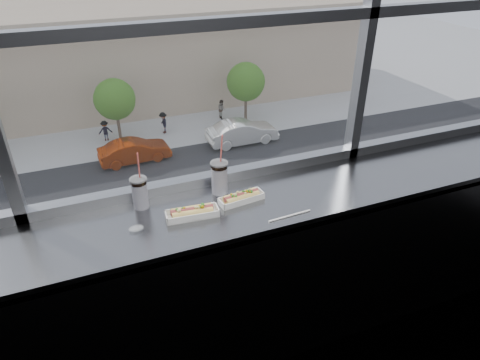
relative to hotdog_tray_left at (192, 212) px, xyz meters
name	(u,v)px	position (x,y,z in m)	size (l,w,h in m)	color
wall_back_lower	(211,255)	(0.18, 0.30, -0.58)	(6.00, 6.00, 0.00)	black
counter	(223,212)	(0.18, 0.02, -0.06)	(6.00, 0.55, 0.06)	gray
counter_fascia	(241,313)	(0.18, -0.23, -0.58)	(6.00, 0.04, 1.04)	gray
hotdog_tray_left	(192,212)	(0.00, 0.00, 0.00)	(0.28, 0.12, 0.07)	white
hotdog_tray_right	(241,197)	(0.29, 0.04, 0.00)	(0.26, 0.11, 0.06)	white
soda_cup_left	(140,191)	(-0.23, 0.19, 0.07)	(0.09, 0.09, 0.34)	white
soda_cup_right	(219,176)	(0.21, 0.18, 0.08)	(0.10, 0.10, 0.37)	white
loose_straw	(290,216)	(0.47, -0.19, -0.02)	(0.01, 0.01, 0.25)	white
wrapper	(136,228)	(-0.29, -0.01, -0.02)	(0.09, 0.06, 0.02)	silver
plaza_ground	(79,83)	(0.18, 43.80, -12.13)	(120.00, 120.00, 0.00)	#A9A9A9
street_asphalt	(108,199)	(0.18, 20.30, -12.10)	(80.00, 10.00, 0.06)	black
far_sidewalk	(94,143)	(0.18, 28.30, -12.11)	(80.00, 6.00, 0.04)	#A9A9A9
far_building	(75,56)	(0.18, 38.30, -8.13)	(50.00, 14.00, 8.00)	tan
car_near_e	(362,167)	(14.65, 16.30, -10.97)	(6.61, 2.75, 2.20)	#5A81B7
car_far_c	(242,128)	(10.20, 24.30, -10.94)	(6.77, 2.82, 2.26)	white
car_near_d	(221,198)	(5.70, 16.30, -10.97)	(6.61, 2.76, 2.20)	white
car_far_b	(134,147)	(2.51, 24.30, -11.05)	(6.11, 2.55, 2.04)	#972600
pedestrian_d	(222,107)	(10.43, 29.36, -11.15)	(0.83, 0.62, 1.87)	#66605B
pedestrian_b	(105,129)	(1.10, 28.46, -11.17)	(0.81, 0.61, 1.83)	#66605B
pedestrian_c	(163,121)	(5.35, 28.21, -11.11)	(0.87, 0.65, 1.96)	#66605B
tree_center	(115,99)	(2.09, 28.30, -9.02)	(2.93, 2.93, 4.59)	#47382B
tree_right	(246,82)	(12.11, 28.30, -8.93)	(3.02, 3.02, 4.72)	#47382B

